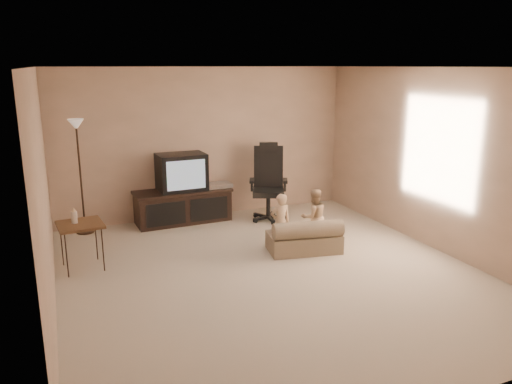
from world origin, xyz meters
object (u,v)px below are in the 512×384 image
tv_stand (183,194)px  floor_lamp (78,151)px  toddler_left (280,222)px  child_sofa (305,239)px  office_chair (268,192)px  side_table (80,225)px  toddler_right (314,217)px

tv_stand → floor_lamp: floor_lamp is taller
floor_lamp → toddler_left: floor_lamp is taller
tv_stand → child_sofa: bearing=-61.1°
tv_stand → office_chair: office_chair is taller
floor_lamp → child_sofa: 3.60m
office_chair → side_table: office_chair is taller
toddler_left → toddler_right: 0.56m
office_chair → toddler_left: office_chair is taller
child_sofa → tv_stand: bearing=131.0°
side_table → office_chair: bearing=19.0°
toddler_right → office_chair: bearing=-83.0°
side_table → floor_lamp: bearing=85.2°
tv_stand → toddler_left: (0.92, -1.82, -0.06)m
office_chair → toddler_left: size_ratio=1.55×
floor_lamp → office_chair: bearing=-8.1°
tv_stand → child_sofa: tv_stand is taller
office_chair → floor_lamp: floor_lamp is taller
office_chair → child_sofa: office_chair is taller
toddler_left → toddler_right: size_ratio=1.00×
side_table → toddler_right: size_ratio=0.98×
side_table → floor_lamp: 1.63m
toddler_left → toddler_right: toddler_left is taller
toddler_left → toddler_right: bearing=-175.5°
tv_stand → side_table: 2.21m
tv_stand → toddler_right: tv_stand is taller
side_table → child_sofa: bearing=-11.2°
tv_stand → side_table: size_ratio=2.00×
toddler_right → toddler_left: bearing=8.6°
child_sofa → toddler_left: 0.41m
floor_lamp → toddler_left: bearing=-36.8°
toddler_right → child_sofa: bearing=44.9°
child_sofa → toddler_left: toddler_left is taller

